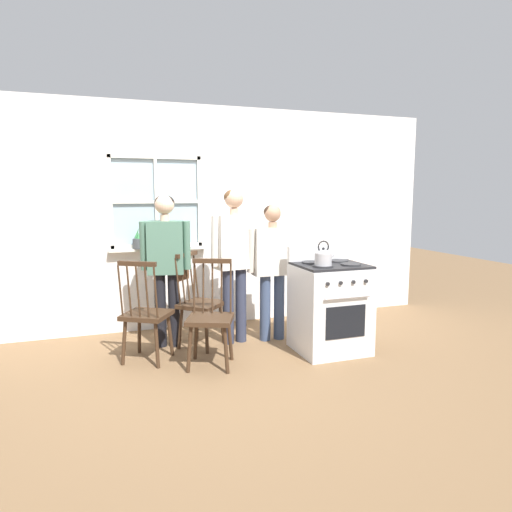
# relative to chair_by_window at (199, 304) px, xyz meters

# --- Properties ---
(ground_plane) EXTENTS (16.00, 16.00, 0.00)m
(ground_plane) POSITION_rel_chair_by_window_xyz_m (0.13, -0.58, -0.46)
(ground_plane) COLOR brown
(wall_back) EXTENTS (6.40, 0.16, 2.70)m
(wall_back) POSITION_rel_chair_by_window_xyz_m (0.15, 0.82, 0.88)
(wall_back) COLOR white
(wall_back) RESTS_ON ground_plane
(chair_by_window) EXTENTS (0.58, 0.58, 1.02)m
(chair_by_window) POSITION_rel_chair_by_window_xyz_m (0.00, 0.00, 0.00)
(chair_by_window) COLOR #3D2819
(chair_by_window) RESTS_ON ground_plane
(chair_near_wall) EXTENTS (0.57, 0.56, 1.02)m
(chair_near_wall) POSITION_rel_chair_by_window_xyz_m (-0.59, -0.27, 0.00)
(chair_near_wall) COLOR #3D2819
(chair_near_wall) RESTS_ON ground_plane
(chair_center_cluster) EXTENTS (0.54, 0.53, 1.02)m
(chair_center_cluster) POSITION_rel_chair_by_window_xyz_m (-0.02, -0.59, 0.00)
(chair_center_cluster) COLOR #3D2819
(chair_center_cluster) RESTS_ON ground_plane
(person_elderly_left) EXTENTS (0.54, 0.29, 1.63)m
(person_elderly_left) POSITION_rel_chair_by_window_xyz_m (-0.33, 0.11, 0.52)
(person_elderly_left) COLOR black
(person_elderly_left) RESTS_ON ground_plane
(person_teen_center) EXTENTS (0.57, 0.27, 1.69)m
(person_teen_center) POSITION_rel_chair_by_window_xyz_m (0.39, -0.01, 0.56)
(person_teen_center) COLOR #2D3347
(person_teen_center) RESTS_ON ground_plane
(person_adult_right) EXTENTS (0.59, 0.22, 1.52)m
(person_adult_right) POSITION_rel_chair_by_window_xyz_m (0.82, -0.06, 0.45)
(person_adult_right) COLOR #384766
(person_adult_right) RESTS_ON ground_plane
(stove) EXTENTS (0.70, 0.68, 1.08)m
(stove) POSITION_rel_chair_by_window_xyz_m (1.25, -0.60, 0.01)
(stove) COLOR silver
(stove) RESTS_ON ground_plane
(kettle) EXTENTS (0.21, 0.17, 0.25)m
(kettle) POSITION_rel_chair_by_window_xyz_m (1.10, -0.73, 0.56)
(kettle) COLOR #B7B7BC
(kettle) RESTS_ON stove
(potted_plant) EXTENTS (0.16, 0.16, 0.25)m
(potted_plant) POSITION_rel_chair_by_window_xyz_m (-0.54, 0.73, 0.62)
(potted_plant) COLOR #42474C
(potted_plant) RESTS_ON wall_back
(handbag) EXTENTS (0.25, 0.25, 0.31)m
(handbag) POSITION_rel_chair_by_window_xyz_m (-0.17, 0.16, 0.38)
(handbag) COLOR brown
(handbag) RESTS_ON chair_by_window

